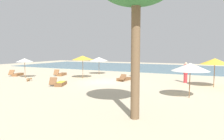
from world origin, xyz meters
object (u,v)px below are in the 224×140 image
umbrella_4 (99,59)px  lounger_0 (124,79)px  person_0 (134,69)px  lounger_2 (17,74)px  umbrella_0 (25,60)px  umbrella_2 (190,67)px  umbrella_1 (215,61)px  person_1 (186,72)px  lounger_3 (61,74)px  lounger_1 (60,83)px  umbrella_3 (83,58)px  dog (29,79)px

umbrella_4 → lounger_0: bearing=-36.7°
umbrella_4 → person_0: umbrella_4 is taller
umbrella_4 → lounger_2: size_ratio=1.24×
umbrella_0 → umbrella_2: (16.42, -2.13, 0.03)m
umbrella_4 → umbrella_1: bearing=-16.4°
lounger_2 → person_1: (17.77, 3.13, 0.75)m
lounger_2 → lounger_3: lounger_3 is taller
lounger_1 → umbrella_0: bearing=162.0°
person_1 → lounger_1: bearing=-146.1°
umbrella_3 → umbrella_1: bearing=1.0°
person_1 → dog: size_ratio=2.79×
person_0 → person_1: bearing=-16.4°
umbrella_3 → lounger_0: bearing=5.0°
umbrella_4 → lounger_3: size_ratio=1.26×
umbrella_3 → lounger_0: (4.39, 0.38, -1.95)m
umbrella_0 → dog: size_ratio=3.12×
lounger_3 → dog: size_ratio=2.64×
lounger_0 → lounger_1: 6.06m
umbrella_0 → umbrella_4: bearing=49.7°
lounger_1 → umbrella_1: bearing=22.3°
umbrella_3 → lounger_3: size_ratio=1.35×
umbrella_1 → lounger_2: bearing=-175.2°
lounger_2 → lounger_1: bearing=-18.9°
lounger_0 → lounger_2: bearing=-171.3°
lounger_1 → lounger_2: lounger_1 is taller
umbrella_2 → lounger_3: 15.44m
lounger_1 → lounger_3: bearing=129.1°
lounger_2 → person_1: size_ratio=0.96×
lounger_0 → person_0: person_0 is taller
person_0 → dog: bearing=-138.4°
umbrella_0 → lounger_2: bearing=158.5°
umbrella_1 → person_0: (-7.71, 3.02, -1.18)m
umbrella_4 → lounger_3: (-3.27, -3.02, -1.67)m
umbrella_4 → lounger_0: (4.69, -3.49, -1.67)m
person_1 → lounger_0: bearing=-167.1°
lounger_1 → lounger_3: 6.86m
person_0 → lounger_0: bearing=-91.0°
lounger_2 → dog: lounger_2 is taller
lounger_0 → dog: lounger_0 is taller
umbrella_3 → person_0: umbrella_3 is taller
person_1 → person_0: bearing=163.6°
umbrella_1 → lounger_1: umbrella_1 is taller
lounger_3 → person_1: bearing=3.3°
umbrella_0 → umbrella_4: (5.32, 6.28, -0.03)m
lounger_2 → umbrella_2: bearing=-9.2°
lounger_0 → dog: size_ratio=2.71×
person_0 → lounger_1: bearing=-115.5°
umbrella_1 → lounger_1: bearing=-157.7°
umbrella_4 → lounger_1: (1.06, -8.34, -1.66)m
umbrella_3 → lounger_0: size_ratio=1.31×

